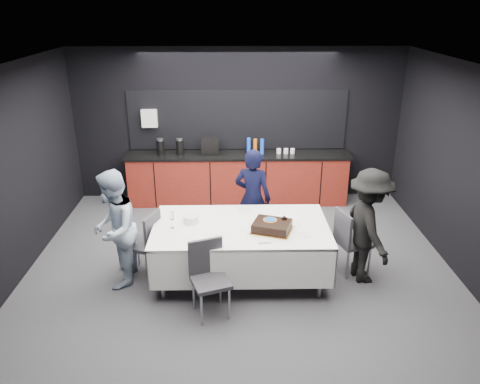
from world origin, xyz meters
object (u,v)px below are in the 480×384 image
chair_right (349,237)px  champagne_flute (172,217)px  party_table (241,235)px  cake_assembly (272,226)px  person_right (368,226)px  chair_near (209,272)px  person_center (253,198)px  person_left (114,229)px  chair_left (146,240)px  plate_stack (191,219)px

chair_right → champagne_flute: bearing=-176.4°
party_table → cake_assembly: (0.40, -0.16, 0.20)m
party_table → chair_right: chair_right is taller
party_table → cake_assembly: bearing=-22.0°
party_table → person_right: person_right is taller
party_table → chair_near: chair_near is taller
party_table → chair_near: bearing=-117.7°
chair_right → person_center: bearing=147.5°
cake_assembly → person_left: bearing=178.8°
chair_right → person_right: 0.36m
person_left → chair_right: bearing=94.3°
champagne_flute → person_left: person_left is taller
chair_near → party_table: bearing=62.3°
chair_left → person_right: size_ratio=0.59×
chair_right → party_table: bearing=-176.5°
person_right → chair_right: bearing=38.9°
chair_left → chair_right: bearing=0.2°
person_left → champagne_flute: bearing=94.9°
chair_right → person_left: size_ratio=0.58×
plate_stack → chair_left: 0.68m
chair_near → person_right: bearing=18.1°
cake_assembly → person_center: bearing=100.6°
cake_assembly → chair_near: (-0.80, -0.60, -0.31)m
person_left → chair_left: bearing=119.1°
chair_right → person_left: 3.14m
person_left → party_table: bearing=94.6°
chair_right → person_right: bearing=-42.4°
party_table → chair_right: size_ratio=2.51×
champagne_flute → cake_assembly: bearing=-4.4°
champagne_flute → chair_near: champagne_flute is taller
chair_near → person_center: 1.79m
plate_stack → person_right: person_right is taller
party_table → person_center: person_center is taller
person_right → party_table: bearing=78.5°
champagne_flute → person_right: (2.57, -0.02, -0.15)m
champagne_flute → chair_near: (0.50, -0.70, -0.40)m
chair_left → cake_assembly: bearing=-8.2°
cake_assembly → chair_near: 1.05m
chair_near → chair_right: bearing=24.3°
chair_right → person_center: (-1.29, 0.82, 0.24)m
chair_left → person_left: size_ratio=0.58×
cake_assembly → chair_near: cake_assembly is taller
chair_right → chair_near: bearing=-155.7°
plate_stack → chair_near: size_ratio=0.22×
person_center → person_left: 2.11m
chair_left → person_right: (2.95, -0.16, 0.25)m
chair_right → person_right: (0.19, -0.17, 0.25)m
person_left → person_right: 3.32m
plate_stack → person_right: size_ratio=0.13×
chair_left → person_right: person_right is taller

